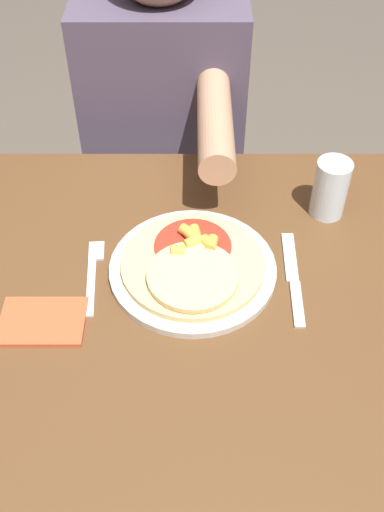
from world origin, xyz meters
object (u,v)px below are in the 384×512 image
object	(u,v)px
plate	(192,269)
drinking_glass	(329,188)
fork	(93,272)
pizza	(192,264)
person_diner	(164,122)
dining_table	(166,338)
knife	(293,279)

from	to	relation	value
plate	drinking_glass	xyz separation A→B (m)	(0.26, 0.16, 0.05)
fork	plate	bearing A→B (deg)	0.92
plate	fork	distance (m)	0.18
pizza	person_diner	bearing A→B (deg)	97.18
fork	drinking_glass	world-z (taller)	drinking_glass
dining_table	fork	bearing A→B (deg)	157.75
dining_table	pizza	size ratio (longest dim) A/B	3.98
dining_table	person_diner	xyz separation A→B (m)	(-0.02, 0.59, 0.08)
knife	drinking_glass	bearing A→B (deg)	64.87
pizza	person_diner	size ratio (longest dim) A/B	0.21
drinking_glass	person_diner	size ratio (longest dim) A/B	0.10
knife	person_diner	bearing A→B (deg)	113.82
pizza	fork	xyz separation A→B (m)	(-0.18, 0.00, -0.02)
dining_table	plate	xyz separation A→B (m)	(0.05, 0.06, 0.13)
plate	knife	xyz separation A→B (m)	(0.18, -0.02, -0.00)
plate	pizza	bearing A→B (deg)	-86.40
pizza	fork	bearing A→B (deg)	179.61
fork	drinking_glass	bearing A→B (deg)	20.30
fork	person_diner	bearing A→B (deg)	78.44
drinking_glass	plate	bearing A→B (deg)	-148.64
pizza	drinking_glass	xyz separation A→B (m)	(0.26, 0.16, 0.03)
plate	pizza	distance (m)	0.02
pizza	person_diner	world-z (taller)	person_diner
dining_table	knife	distance (m)	0.26
knife	drinking_glass	distance (m)	0.21
pizza	knife	xyz separation A→B (m)	(0.18, -0.02, -0.02)
pizza	drinking_glass	world-z (taller)	drinking_glass
pizza	knife	distance (m)	0.18
pizza	knife	size ratio (longest dim) A/B	1.15
fork	pizza	bearing A→B (deg)	-0.39
plate	pizza	xyz separation A→B (m)	(0.00, -0.00, 0.02)
knife	pizza	bearing A→B (deg)	174.72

